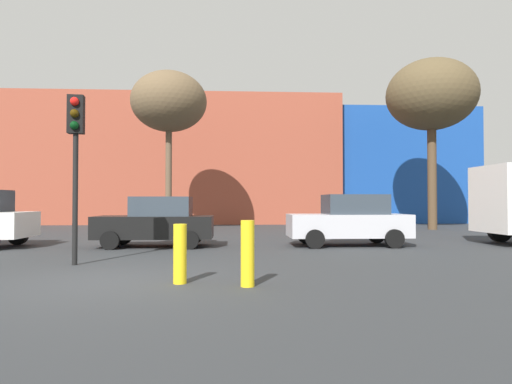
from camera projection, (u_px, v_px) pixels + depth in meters
ground_plane at (107, 281)px, 8.09m from camera, size 200.00×200.00×0.00m
building_backdrop at (170, 167)px, 34.13m from camera, size 43.95×12.44×10.63m
parked_car_2 at (157, 222)px, 14.36m from camera, size 3.78×1.86×1.64m
parked_car_3 at (349, 220)px, 14.71m from camera, size 3.96×1.94×1.72m
traffic_light_island at (76, 140)px, 10.23m from camera, size 0.38×0.38×3.97m
bare_tree_0 at (169, 102)px, 22.35m from camera, size 3.85×3.85×8.14m
bare_tree_1 at (431, 96)px, 23.43m from camera, size 4.73×4.73×9.10m
bollard_yellow_0 at (180, 254)px, 7.90m from camera, size 0.24×0.24×1.07m
bollard_yellow_1 at (248, 253)px, 7.62m from camera, size 0.24×0.24×1.15m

